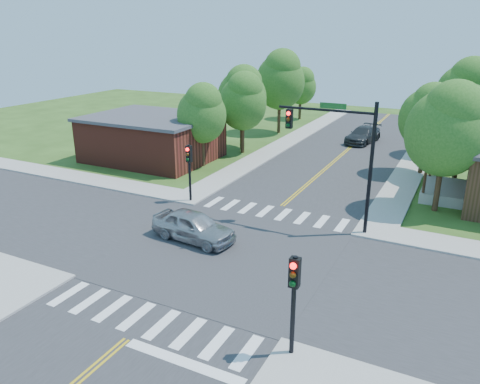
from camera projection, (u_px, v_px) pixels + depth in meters
The scene contains 25 objects.
ground at pixel (226, 255), 23.20m from camera, with size 100.00×100.00×0.00m, color #2D4916.
road_ns at pixel (226, 255), 23.20m from camera, with size 10.00×90.00×0.04m, color #2D2D30.
road_ew at pixel (226, 255), 23.20m from camera, with size 90.00×10.00×0.04m, color #2D2D30.
intersection_patch at pixel (226, 255), 23.20m from camera, with size 10.20×10.20×0.06m, color #2D2D30.
sidewalk_nw at pixel (157, 149), 43.22m from camera, with size 40.00×40.00×0.14m.
crosswalk_north at pixel (274, 213), 28.41m from camera, with size 8.85×2.00×0.01m.
crosswalk_south at pixel (149, 320), 17.97m from camera, with size 8.85×2.00×0.01m.
centerline at pixel (226, 254), 23.19m from camera, with size 0.30×90.00×0.01m.
stop_bar at pixel (184, 363), 15.74m from camera, with size 4.60×0.45×0.09m, color white.
signal_mast_ne at pixel (340, 145), 24.64m from camera, with size 5.30×0.42×7.20m.
signal_pole_se at pixel (294, 288), 15.21m from camera, with size 0.34×0.42×3.80m.
signal_pole_nw at pixel (189, 163), 29.40m from camera, with size 0.34×0.42×3.80m.
building_nw at pixel (152, 137), 39.73m from camera, with size 10.40×8.40×3.73m.
tree_e_a at pixel (448, 127), 27.09m from camera, with size 4.70×4.46×7.99m.
tree_e_b at pixel (465, 120), 32.52m from camera, with size 4.16×3.95×7.07m.
tree_e_c at pixel (467, 92), 39.36m from camera, with size 5.02×4.77×8.53m.
tree_e_d at pixel (473, 88), 46.81m from camera, with size 4.49×4.26×7.63m.
tree_w_a at pixel (202, 112), 36.77m from camera, with size 3.97×3.78×6.76m.
tree_w_b at pixel (242, 94), 41.97m from camera, with size 4.52×4.30×7.69m.
tree_w_c at pixel (281, 78), 48.39m from camera, with size 5.16×4.90×8.77m.
tree_w_d at pixel (301, 85), 56.60m from camera, with size 3.73×3.54×6.34m.
tree_house at pixel (429, 115), 34.42m from camera, with size 4.14×3.93×7.04m.
tree_bldg at pixel (243, 100), 40.72m from camera, with size 4.26×4.05×7.24m.
car_silver at pixel (193, 227), 24.55m from camera, with size 4.86×2.39×1.59m, color #A5A8AC.
car_dgrey at pixel (363, 135), 45.66m from camera, with size 2.93×5.53×1.53m, color #2F3234.
Camera 1 is at (10.03, -18.30, 10.66)m, focal length 35.00 mm.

